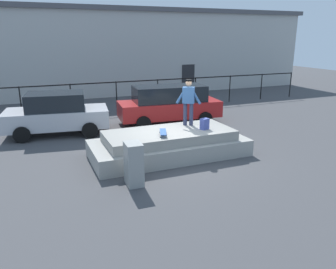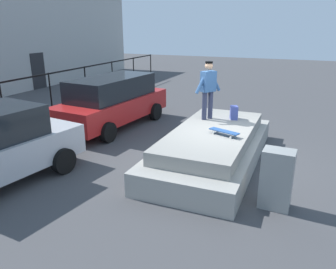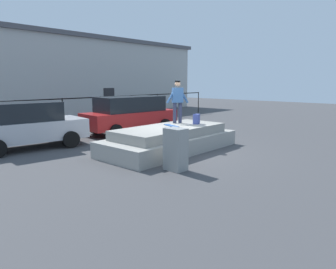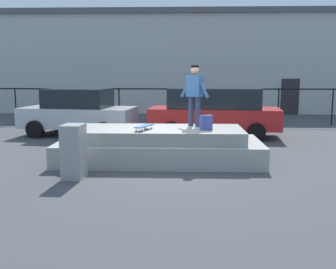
{
  "view_description": "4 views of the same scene",
  "coord_description": "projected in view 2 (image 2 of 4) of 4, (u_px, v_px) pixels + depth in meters",
  "views": [
    {
      "loc": [
        -4.32,
        -9.84,
        3.99
      ],
      "look_at": [
        0.3,
        1.27,
        0.43
      ],
      "focal_mm": 35.68,
      "sensor_mm": 36.0,
      "label": 1
    },
    {
      "loc": [
        -8.14,
        -1.87,
        3.48
      ],
      "look_at": [
        0.13,
        1.6,
        0.5
      ],
      "focal_mm": 35.24,
      "sensor_mm": 36.0,
      "label": 2
    },
    {
      "loc": [
        -8.52,
        -7.18,
        2.52
      ],
      "look_at": [
        0.41,
        0.78,
        0.47
      ],
      "focal_mm": 33.36,
      "sensor_mm": 36.0,
      "label": 3
    },
    {
      "loc": [
        0.53,
        -10.13,
        2.35
      ],
      "look_at": [
        0.1,
        0.98,
        0.6
      ],
      "focal_mm": 42.36,
      "sensor_mm": 36.0,
      "label": 4
    }
  ],
  "objects": [
    {
      "name": "skateboarder",
      "position": [
        208.0,
        87.0,
        9.3
      ],
      "size": [
        0.8,
        0.58,
        1.65
      ],
      "color": "#2D334C",
      "rests_on": "concrete_ledge"
    },
    {
      "name": "car_red_hatchback_mid",
      "position": [
        113.0,
        101.0,
        11.67
      ],
      "size": [
        4.85,
        2.35,
        1.78
      ],
      "color": "#B21E1E",
      "rests_on": "ground_plane"
    },
    {
      "name": "backpack",
      "position": [
        234.0,
        113.0,
        9.52
      ],
      "size": [
        0.33,
        0.28,
        0.38
      ],
      "primitive_type": "cube",
      "rotation": [
        0.0,
        0.0,
        3.48
      ],
      "color": "#3F4C99",
      "rests_on": "concrete_ledge"
    },
    {
      "name": "utility_box",
      "position": [
        277.0,
        179.0,
        6.47
      ],
      "size": [
        0.47,
        0.62,
        1.21
      ],
      "primitive_type": "cube",
      "rotation": [
        0.0,
        0.0,
        -0.05
      ],
      "color": "gray",
      "rests_on": "ground_plane"
    },
    {
      "name": "ground_plane",
      "position": [
        221.0,
        161.0,
        8.91
      ],
      "size": [
        60.0,
        60.0,
        0.0
      ],
      "primitive_type": "plane",
      "color": "#424244"
    },
    {
      "name": "skateboard",
      "position": [
        224.0,
        131.0,
        8.13
      ],
      "size": [
        0.45,
        0.81,
        0.12
      ],
      "color": "#264C8C",
      "rests_on": "concrete_ledge"
    },
    {
      "name": "concrete_ledge",
      "position": [
        212.0,
        147.0,
        8.78
      ],
      "size": [
        5.32,
        2.32,
        0.89
      ],
      "color": "#9E9B93",
      "rests_on": "ground_plane"
    },
    {
      "name": "fence_row",
      "position": [
        1.0,
        95.0,
        11.4
      ],
      "size": [
        24.06,
        0.06,
        1.64
      ],
      "color": "black",
      "rests_on": "ground_plane"
    }
  ]
}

